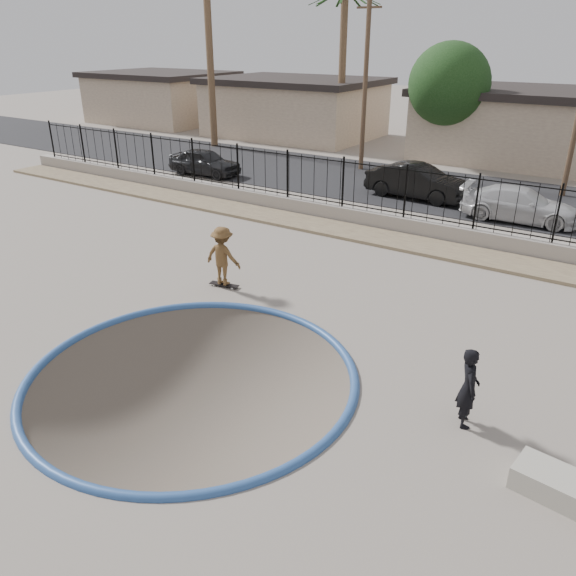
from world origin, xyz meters
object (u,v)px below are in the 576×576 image
Objects in this scene: car_a at (205,162)px; concrete_ledge at (568,490)px; skater at (223,259)px; skateboard at (224,285)px; car_b at (417,182)px; car_c at (520,204)px; videographer at (468,388)px.

concrete_ledge is at bearing -128.99° from car_a.
skater is 0.78m from skateboard.
car_b reaches higher than car_c.
concrete_ledge is at bearing -144.58° from videographer.
car_b is 4.62m from car_c.
skateboard is 0.56× the size of concrete_ledge.
concrete_ledge is 23.71m from car_a.
car_a reaches higher than skateboard.
car_c is (15.28, 0.64, -0.02)m from car_a.
videographer reaches higher than skateboard.
skater is 1.07× the size of videographer.
concrete_ledge is 17.62m from car_b.
car_c reaches higher than skateboard.
videographer is at bearing -129.78° from car_a.
car_a is 10.88m from car_b.
car_a reaches higher than concrete_ledge.
concrete_ledge is 0.42× the size of car_a.
videographer reaches higher than concrete_ledge.
skater is 0.39× the size of car_c.
concrete_ledge is 15.00m from car_c.
concrete_ledge is 0.36× the size of car_b.
skater is at bearing -140.36° from car_a.
car_b is 1.02× the size of car_c.
car_c is at bearing -18.00° from videographer.
videographer reaches higher than car_b.
skater is at bearing 178.88° from car_b.
concrete_ledge is (9.57, -3.42, 0.14)m from skateboard.
skater is at bearing 45.80° from videographer.
videographer is at bearing 152.16° from concrete_ledge.
car_b reaches higher than concrete_ledge.
concrete_ledge is 0.37× the size of car_c.
skateboard is 8.06m from videographer.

